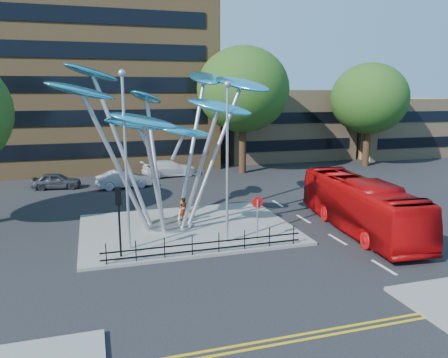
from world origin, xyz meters
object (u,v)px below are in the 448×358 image
object	(u,v)px
no_entry_sign_island	(257,211)
parked_car_left	(56,181)
parked_car_right	(170,168)
leaf_sculpture	(164,111)
red_bus	(360,205)
street_lamp_left	(125,146)
parked_car_mid	(124,179)
pedestrian	(183,210)
traffic_light_island	(119,207)
tree_far	(369,99)
tree_right	(243,90)
street_lamp_right	(227,149)

from	to	relation	value
no_entry_sign_island	parked_car_left	xyz separation A→B (m)	(-11.01, 17.29, -1.16)
no_entry_sign_island	parked_car_right	world-z (taller)	no_entry_sign_island
leaf_sculpture	red_bus	distance (m)	12.40
street_lamp_left	red_bus	world-z (taller)	street_lamp_left
parked_car_mid	red_bus	bearing A→B (deg)	-149.60
pedestrian	traffic_light_island	bearing A→B (deg)	27.56
pedestrian	red_bus	bearing A→B (deg)	136.52
no_entry_sign_island	red_bus	bearing A→B (deg)	4.34
street_lamp_left	red_bus	xyz separation A→B (m)	(13.00, -0.49, -3.84)
pedestrian	parked_car_mid	world-z (taller)	pedestrian
red_bus	pedestrian	distance (m)	10.34
parked_car_mid	parked_car_right	xyz separation A→B (m)	(4.50, 3.86, 0.02)
tree_far	parked_car_mid	bearing A→B (deg)	-172.16
street_lamp_left	parked_car_left	world-z (taller)	street_lamp_left
tree_far	red_bus	bearing A→B (deg)	-125.41
red_bus	parked_car_right	world-z (taller)	red_bus
no_entry_sign_island	parked_car_right	distance (m)	19.87
tree_far	parked_car_right	distance (m)	22.09
pedestrian	parked_car_right	size ratio (longest dim) A/B	0.30
leaf_sculpture	parked_car_left	distance (m)	16.10
tree_far	street_lamp_left	world-z (taller)	tree_far
tree_right	street_lamp_left	bearing A→B (deg)	-124.05
street_lamp_left	pedestrian	world-z (taller)	street_lamp_left
pedestrian	parked_car_left	distance (m)	15.12
street_lamp_right	red_bus	world-z (taller)	street_lamp_right
tree_far	parked_car_mid	distance (m)	26.66
tree_far	leaf_sculpture	world-z (taller)	tree_far
street_lamp_left	tree_far	bearing A→B (deg)	34.92
street_lamp_left	no_entry_sign_island	xyz separation A→B (m)	(6.50, -0.98, -3.54)
tree_far	parked_car_right	xyz separation A→B (m)	(-21.15, 0.33, -6.35)
street_lamp_right	street_lamp_left	bearing A→B (deg)	174.29
tree_right	street_lamp_left	size ratio (longest dim) A/B	1.38
red_bus	traffic_light_island	bearing A→B (deg)	-172.33
tree_far	street_lamp_right	distance (m)	28.76
parked_car_mid	tree_right	bearing A→B (deg)	-80.90
tree_far	leaf_sculpture	size ratio (longest dim) A/B	0.85
parked_car_left	street_lamp_right	bearing A→B (deg)	-143.97
street_lamp_left	parked_car_left	size ratio (longest dim) A/B	2.28
red_bus	parked_car_right	distance (m)	20.79
no_entry_sign_island	tree_right	bearing A→B (deg)	72.88
parked_car_right	parked_car_left	bearing A→B (deg)	97.57
tree_far	parked_car_mid	size ratio (longest dim) A/B	2.42
traffic_light_island	tree_right	bearing A→B (deg)	56.31
parked_car_left	parked_car_right	size ratio (longest dim) A/B	0.74
street_lamp_right	parked_car_mid	bearing A→B (deg)	105.02
traffic_light_island	parked_car_right	world-z (taller)	traffic_light_island
street_lamp_right	no_entry_sign_island	xyz separation A→B (m)	(1.50, -0.48, -3.28)
parked_car_left	parked_car_right	world-z (taller)	parked_car_right
tree_right	parked_car_mid	size ratio (longest dim) A/B	2.71
leaf_sculpture	no_entry_sign_island	size ratio (longest dim) A/B	5.19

